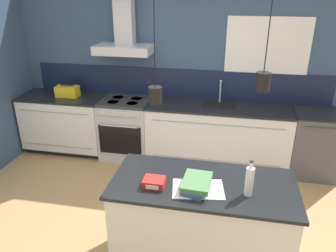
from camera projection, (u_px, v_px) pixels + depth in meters
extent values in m
plane|color=tan|center=(145.00, 233.00, 3.56)|extent=(16.00, 16.00, 0.00)
cube|color=#354C6B|center=(177.00, 71.00, 4.86)|extent=(5.60, 0.06, 2.60)
cube|color=#141C38|center=(177.00, 83.00, 4.90)|extent=(4.42, 0.02, 0.43)
cube|color=white|center=(267.00, 53.00, 4.48)|extent=(1.12, 0.01, 0.96)
cube|color=black|center=(267.00, 53.00, 4.48)|extent=(1.04, 0.01, 0.88)
cube|color=#B5B5BA|center=(124.00, 49.00, 4.62)|extent=(0.80, 0.46, 0.12)
cube|color=#B5B5BA|center=(124.00, 11.00, 4.50)|extent=(0.26, 0.20, 0.90)
cylinder|color=black|center=(154.00, 31.00, 2.44)|extent=(0.01, 0.01, 0.87)
cylinder|color=black|center=(155.00, 95.00, 2.64)|extent=(0.11, 0.11, 0.14)
sphere|color=#F9D18C|center=(155.00, 95.00, 2.64)|extent=(0.06, 0.06, 0.06)
cylinder|color=black|center=(270.00, 22.00, 2.26)|extent=(0.01, 0.01, 0.71)
cylinder|color=black|center=(263.00, 82.00, 2.43)|extent=(0.11, 0.11, 0.14)
sphere|color=#F9D18C|center=(263.00, 82.00, 2.43)|extent=(0.06, 0.06, 0.06)
cube|color=black|center=(70.00, 145.00, 5.39)|extent=(1.23, 0.56, 0.09)
cube|color=silver|center=(66.00, 121.00, 5.19)|extent=(1.26, 0.62, 0.79)
cube|color=gray|center=(53.00, 112.00, 4.80)|extent=(1.11, 0.01, 0.01)
cube|color=gray|center=(58.00, 146.00, 5.02)|extent=(1.11, 0.01, 0.01)
cube|color=black|center=(62.00, 97.00, 5.03)|extent=(1.29, 0.64, 0.03)
cube|color=black|center=(215.00, 159.00, 4.97)|extent=(1.95, 0.56, 0.09)
cube|color=silver|center=(217.00, 134.00, 4.77)|extent=(2.01, 0.62, 0.79)
cube|color=gray|center=(217.00, 125.00, 4.38)|extent=(1.77, 0.01, 0.01)
cube|color=gray|center=(215.00, 161.00, 4.59)|extent=(1.77, 0.01, 0.01)
cube|color=black|center=(219.00, 107.00, 4.60)|extent=(2.04, 0.64, 0.03)
cube|color=#262628|center=(219.00, 105.00, 4.64)|extent=(0.48, 0.34, 0.01)
cylinder|color=#B5B5BA|center=(220.00, 92.00, 4.70)|extent=(0.02, 0.02, 0.31)
sphere|color=#B5B5BA|center=(221.00, 81.00, 4.63)|extent=(0.03, 0.03, 0.03)
cylinder|color=#B5B5BA|center=(221.00, 84.00, 4.59)|extent=(0.02, 0.12, 0.02)
cube|color=#B5B5BA|center=(127.00, 129.00, 5.03)|extent=(0.74, 0.62, 0.87)
cube|color=black|center=(120.00, 140.00, 4.76)|extent=(0.63, 0.02, 0.44)
cylinder|color=#B5B5BA|center=(119.00, 126.00, 4.65)|extent=(0.55, 0.02, 0.02)
cube|color=#B5B5BA|center=(118.00, 113.00, 4.59)|extent=(0.63, 0.02, 0.07)
cube|color=#2D2D30|center=(125.00, 101.00, 4.85)|extent=(0.74, 0.60, 0.04)
cylinder|color=black|center=(118.00, 97.00, 4.97)|extent=(0.17, 0.17, 0.00)
cylinder|color=black|center=(137.00, 99.00, 4.91)|extent=(0.17, 0.17, 0.00)
cylinder|color=black|center=(113.00, 102.00, 4.77)|extent=(0.17, 0.17, 0.00)
cylinder|color=black|center=(132.00, 103.00, 4.72)|extent=(0.17, 0.17, 0.00)
cube|color=#4C4C51|center=(313.00, 144.00, 4.55)|extent=(0.63, 0.62, 0.89)
cube|color=black|center=(319.00, 114.00, 4.37)|extent=(0.63, 0.62, 0.02)
cylinder|color=#4C4C51|center=(324.00, 129.00, 4.10)|extent=(0.47, 0.02, 0.02)
cube|color=silver|center=(201.00, 222.00, 3.00)|extent=(1.55, 0.72, 0.79)
cube|color=black|center=(203.00, 184.00, 2.84)|extent=(1.60, 0.77, 0.03)
cylinder|color=silver|center=(249.00, 182.00, 2.62)|extent=(0.07, 0.07, 0.25)
cylinder|color=silver|center=(251.00, 165.00, 2.56)|extent=(0.03, 0.03, 0.06)
cylinder|color=#262628|center=(252.00, 161.00, 2.55)|extent=(0.03, 0.03, 0.01)
cube|color=#335684|center=(196.00, 186.00, 2.74)|extent=(0.23, 0.35, 0.04)
cube|color=#4C7F4C|center=(197.00, 182.00, 2.73)|extent=(0.25, 0.33, 0.04)
cube|color=red|center=(154.00, 182.00, 2.77)|extent=(0.18, 0.15, 0.07)
cube|color=white|center=(152.00, 187.00, 2.70)|extent=(0.11, 0.01, 0.03)
cube|color=silver|center=(198.00, 189.00, 2.74)|extent=(0.46, 0.35, 0.01)
cube|color=gold|center=(67.00, 91.00, 4.97)|extent=(0.34, 0.18, 0.16)
cylinder|color=black|center=(67.00, 85.00, 4.93)|extent=(0.20, 0.02, 0.02)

